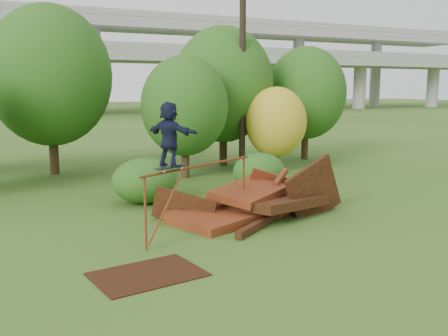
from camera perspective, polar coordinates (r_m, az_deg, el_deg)
name	(u,v)px	position (r m, az deg, el deg)	size (l,w,h in m)	color
ground	(289,242)	(12.49, 7.40, -8.34)	(240.00, 240.00, 0.00)	#2D5116
scrap_pile	(252,204)	(14.55, 3.23, -4.17)	(5.74, 3.41, 2.24)	#45200C
grind_rail	(200,180)	(12.97, -2.74, -1.33)	(3.82, 1.99, 1.77)	brown
skateboard	(170,167)	(12.06, -6.20, 0.07)	(0.87, 0.59, 0.09)	black
skater	(169,134)	(11.96, -6.26, 3.84)	(1.44, 0.46, 1.56)	#141933
flat_plate	(147,274)	(10.41, -8.74, -11.92)	(2.13, 1.52, 0.03)	black
tree_1	(50,76)	(22.71, -19.29, 9.92)	(5.19, 5.19, 7.23)	black
tree_2	(185,106)	(20.71, -4.52, 7.07)	(3.59, 3.59, 5.06)	black
tree_3	(223,85)	(23.99, -0.10, 9.49)	(4.77, 4.77, 6.62)	black
tree_4	(276,122)	(22.51, 5.96, 5.22)	(2.74, 2.74, 3.79)	black
tree_5	(306,93)	(26.48, 9.35, 8.42)	(4.16, 4.16, 5.84)	black
shrub_left	(145,181)	(16.45, -9.05, -1.44)	(2.14, 1.98, 1.48)	#1E4B14
shrub_right	(259,172)	(18.26, 4.05, -0.43)	(1.97, 1.81, 1.40)	#1E4B14
utility_pole	(242,63)	(22.32, 2.13, 11.92)	(1.40, 0.28, 9.47)	black
freeway_overpass	(30,38)	(73.44, -21.25, 13.73)	(160.00, 15.00, 13.70)	gray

